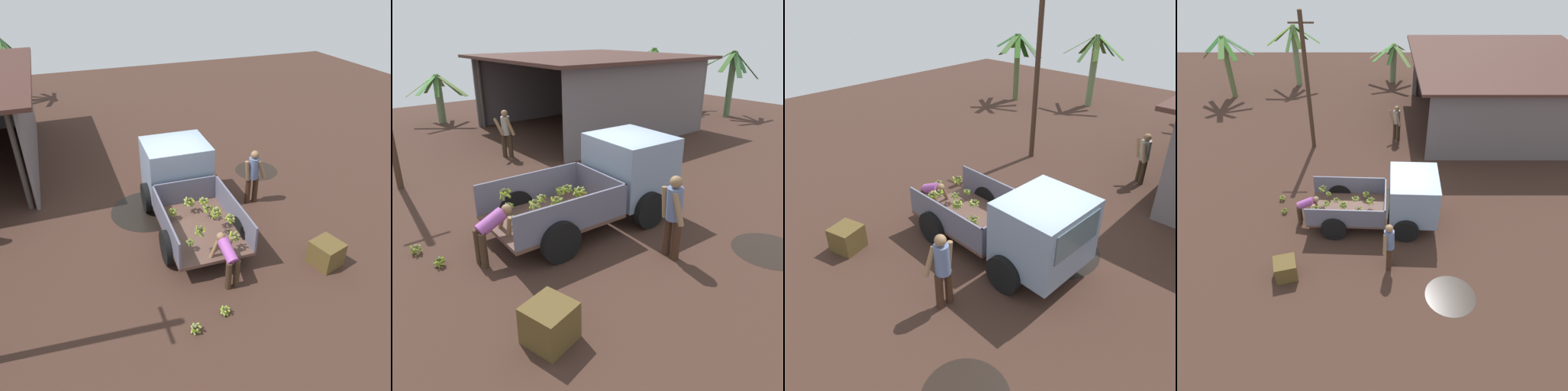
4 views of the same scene
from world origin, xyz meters
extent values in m
plane|color=#3D271F|center=(0.00, 0.00, 0.00)|extent=(36.00, 36.00, 0.00)
cylinder|color=black|center=(0.14, 0.66, 0.00)|extent=(2.14, 2.14, 0.01)
cylinder|color=black|center=(1.25, -3.49, 0.00)|extent=(1.45, 1.45, 0.01)
cube|color=brown|center=(-1.82, -0.22, 0.46)|extent=(2.68, 1.95, 0.08)
cube|color=slate|center=(-1.78, 0.68, 0.84)|extent=(2.60, 0.16, 0.68)
cube|color=slate|center=(-1.86, -1.11, 0.84)|extent=(2.60, 0.16, 0.68)
cube|color=slate|center=(-0.55, -0.27, 0.84)|extent=(0.13, 1.84, 0.68)
cube|color=#7A8DA7|center=(0.38, -0.31, 1.15)|extent=(1.64, 1.87, 1.46)
cube|color=#4C606B|center=(1.18, -0.34, 1.44)|extent=(0.09, 1.44, 0.64)
cylinder|color=black|center=(0.19, 0.65, 0.42)|extent=(0.85, 0.26, 0.84)
cylinder|color=black|center=(0.11, -1.25, 0.42)|extent=(0.85, 0.26, 0.84)
cylinder|color=black|center=(-2.17, 0.75, 0.42)|extent=(0.85, 0.26, 0.84)
cylinder|color=black|center=(-2.25, -1.15, 0.42)|extent=(0.85, 0.26, 0.84)
sphere|color=#4A4230|center=(-1.55, -0.41, 1.14)|extent=(0.09, 0.09, 0.09)
cylinder|color=olive|center=(-1.61, -0.45, 1.09)|extent=(0.14, 0.18, 0.12)
cylinder|color=olive|center=(-1.55, -0.48, 1.09)|extent=(0.19, 0.05, 0.12)
cylinder|color=#99AD46|center=(-1.49, -0.45, 1.09)|extent=(0.14, 0.18, 0.13)
cylinder|color=#8DA345|center=(-1.49, -0.36, 1.10)|extent=(0.15, 0.18, 0.10)
cylinder|color=olive|center=(-1.54, -0.34, 1.09)|extent=(0.19, 0.06, 0.13)
cylinder|color=olive|center=(-1.60, -0.37, 1.07)|extent=(0.13, 0.15, 0.16)
sphere|color=brown|center=(-1.95, -0.60, 1.04)|extent=(0.09, 0.09, 0.09)
cylinder|color=#94AF34|center=(-2.01, -0.63, 0.97)|extent=(0.12, 0.19, 0.18)
cylinder|color=#919F42|center=(-1.97, -0.66, 0.96)|extent=(0.18, 0.10, 0.19)
cylinder|color=olive|center=(-1.91, -0.67, 0.97)|extent=(0.19, 0.12, 0.17)
cylinder|color=#89A03D|center=(-1.88, -0.61, 0.96)|extent=(0.08, 0.19, 0.18)
cylinder|color=#93B13D|center=(-1.87, -0.57, 0.98)|extent=(0.11, 0.21, 0.15)
cylinder|color=#8EA343|center=(-1.92, -0.53, 0.97)|extent=(0.19, 0.10, 0.18)
cylinder|color=#8BA722|center=(-1.97, -0.53, 0.96)|extent=(0.19, 0.10, 0.18)
cylinder|color=olive|center=(-2.02, -0.56, 0.98)|extent=(0.13, 0.20, 0.15)
sphere|color=#4B4330|center=(-2.69, 0.13, 1.18)|extent=(0.09, 0.09, 0.09)
cylinder|color=olive|center=(-2.65, 0.20, 1.11)|extent=(0.20, 0.14, 0.16)
cylinder|color=olive|center=(-2.73, 0.18, 1.09)|extent=(0.17, 0.14, 0.19)
cylinder|color=olive|center=(-2.75, 0.13, 1.08)|extent=(0.05, 0.16, 0.21)
cylinder|color=#90AA31|center=(-2.72, 0.04, 1.12)|extent=(0.22, 0.12, 0.14)
cylinder|color=olive|center=(-2.66, 0.07, 1.09)|extent=(0.18, 0.12, 0.19)
cylinder|color=olive|center=(-2.62, 0.13, 1.09)|extent=(0.07, 0.20, 0.18)
sphere|color=brown|center=(-2.50, -0.70, 1.17)|extent=(0.08, 0.08, 0.08)
cylinder|color=#89A227|center=(-2.53, -0.64, 1.10)|extent=(0.18, 0.12, 0.16)
cylinder|color=#8CA23D|center=(-2.56, -0.70, 1.10)|extent=(0.05, 0.18, 0.15)
cylinder|color=#9EAD44|center=(-2.52, -0.77, 1.12)|extent=(0.19, 0.11, 0.13)
cylinder|color=olive|center=(-2.44, -0.74, 1.11)|extent=(0.15, 0.17, 0.15)
cylinder|color=olive|center=(-2.43, -0.66, 1.13)|extent=(0.14, 0.19, 0.11)
sphere|color=brown|center=(-2.86, -0.64, 0.93)|extent=(0.08, 0.08, 0.08)
cylinder|color=olive|center=(-2.92, -0.68, 0.85)|extent=(0.13, 0.19, 0.19)
cylinder|color=olive|center=(-2.85, -0.70, 0.84)|extent=(0.17, 0.08, 0.20)
cylinder|color=olive|center=(-2.78, -0.65, 0.87)|extent=(0.06, 0.21, 0.16)
cylinder|color=#81A424|center=(-2.82, -0.57, 0.88)|extent=(0.21, 0.16, 0.13)
cylinder|color=olive|center=(-2.93, -0.60, 0.86)|extent=(0.16, 0.19, 0.16)
sphere|color=brown|center=(-2.18, -0.44, 1.11)|extent=(0.07, 0.07, 0.07)
cylinder|color=olive|center=(-2.24, -0.45, 1.06)|extent=(0.06, 0.17, 0.11)
cylinder|color=#8CA13C|center=(-2.19, -0.49, 1.04)|extent=(0.14, 0.06, 0.15)
cylinder|color=olive|center=(-2.12, -0.47, 1.06)|extent=(0.11, 0.16, 0.10)
cylinder|color=#82A424|center=(-2.14, -0.41, 1.03)|extent=(0.11, 0.12, 0.16)
cylinder|color=olive|center=(-2.21, -0.38, 1.07)|extent=(0.16, 0.11, 0.09)
sphere|color=#4A4330|center=(-1.21, 0.31, 0.77)|extent=(0.07, 0.07, 0.07)
cylinder|color=#87A628|center=(-1.25, 0.36, 0.70)|extent=(0.15, 0.13, 0.17)
cylinder|color=#919F43|center=(-1.28, 0.31, 0.71)|extent=(0.05, 0.17, 0.16)
cylinder|color=#97A839|center=(-1.26, 0.26, 0.71)|extent=(0.15, 0.15, 0.14)
cylinder|color=#5C7322|center=(-1.21, 0.26, 0.70)|extent=(0.15, 0.05, 0.17)
cylinder|color=olive|center=(-1.17, 0.26, 0.72)|extent=(0.17, 0.15, 0.13)
cylinder|color=olive|center=(-1.14, 0.31, 0.72)|extent=(0.04, 0.18, 0.13)
cylinder|color=olive|center=(-1.17, 0.36, 0.72)|extent=(0.16, 0.15, 0.14)
cylinder|color=olive|center=(-1.20, 0.39, 0.72)|extent=(0.19, 0.07, 0.13)
sphere|color=brown|center=(-1.42, -0.58, 0.81)|extent=(0.08, 0.08, 0.08)
cylinder|color=olive|center=(-1.50, -0.62, 0.76)|extent=(0.13, 0.21, 0.12)
cylinder|color=olive|center=(-1.41, -0.66, 0.75)|extent=(0.21, 0.06, 0.14)
cylinder|color=olive|center=(-1.36, -0.61, 0.74)|extent=(0.13, 0.18, 0.17)
cylinder|color=#85A245|center=(-1.38, -0.55, 0.72)|extent=(0.12, 0.16, 0.20)
cylinder|color=olive|center=(-1.44, -0.50, 0.75)|extent=(0.21, 0.08, 0.15)
cylinder|color=olive|center=(-1.47, -0.55, 0.73)|extent=(0.12, 0.16, 0.19)
sphere|color=brown|center=(-2.54, 0.32, 0.76)|extent=(0.07, 0.07, 0.07)
cylinder|color=#939F45|center=(-2.55, 0.37, 0.71)|extent=(0.15, 0.07, 0.11)
cylinder|color=olive|center=(-2.58, 0.35, 0.72)|extent=(0.12, 0.14, 0.09)
cylinder|color=olive|center=(-2.59, 0.31, 0.71)|extent=(0.08, 0.14, 0.12)
cylinder|color=olive|center=(-2.57, 0.27, 0.73)|extent=(0.14, 0.12, 0.09)
cylinder|color=olive|center=(-2.52, 0.26, 0.72)|extent=(0.15, 0.08, 0.10)
cylinder|color=olive|center=(-2.49, 0.29, 0.71)|extent=(0.11, 0.14, 0.12)
cylinder|color=olive|center=(-2.48, 0.33, 0.72)|extent=(0.06, 0.15, 0.09)
cylinder|color=#889C44|center=(-2.52, 0.36, 0.70)|extent=(0.12, 0.09, 0.14)
sphere|color=#4D4532|center=(-1.06, -0.20, 0.89)|extent=(0.09, 0.09, 0.09)
cylinder|color=#9DB037|center=(-1.07, -0.30, 0.84)|extent=(0.25, 0.08, 0.13)
cylinder|color=olive|center=(-1.01, -0.25, 0.79)|extent=(0.17, 0.16, 0.22)
cylinder|color=olive|center=(-0.99, -0.21, 0.80)|extent=(0.07, 0.19, 0.22)
cylinder|color=#89A13B|center=(-1.00, -0.12, 0.83)|extent=(0.22, 0.17, 0.16)
cylinder|color=#92AC48|center=(-1.08, -0.11, 0.82)|extent=(0.23, 0.11, 0.17)
cylinder|color=olive|center=(-1.13, -0.17, 0.81)|extent=(0.11, 0.21, 0.20)
cylinder|color=olive|center=(-1.13, -0.24, 0.81)|extent=(0.15, 0.21, 0.20)
cube|color=#675E60|center=(4.97, 3.64, 1.52)|extent=(7.41, 0.11, 3.04)
cylinder|color=#3F3833|center=(1.47, 3.84, 1.52)|extent=(0.16, 0.16, 3.04)
cylinder|color=#527049|center=(12.50, 4.72, 1.58)|extent=(0.32, 0.32, 3.16)
cube|color=#426F3B|center=(12.17, 4.29, 2.62)|extent=(0.87, 1.03, 1.19)
cube|color=#306232|center=(12.48, 4.35, 2.71)|extent=(0.31, 0.79, 1.00)
cube|color=#3D6D3B|center=(12.98, 4.27, 2.54)|extent=(1.14, 1.11, 1.34)
cylinder|color=#3B2317|center=(-0.49, -2.49, 0.41)|extent=(0.17, 0.17, 0.82)
cylinder|color=#3B2317|center=(-0.47, -2.25, 0.41)|extent=(0.17, 0.17, 0.82)
cylinder|color=slate|center=(-0.49, -2.37, 1.14)|extent=(0.35, 0.33, 0.65)
sphere|color=#8C6746|center=(-0.51, -2.37, 1.58)|extent=(0.23, 0.23, 0.23)
cylinder|color=#8C6746|center=(-0.63, -2.56, 1.13)|extent=(0.13, 0.33, 0.60)
cylinder|color=#8C6746|center=(-0.52, -2.16, 1.11)|extent=(0.12, 0.19, 0.62)
cylinder|color=#3A281A|center=(-3.50, -0.23, 0.36)|extent=(0.15, 0.15, 0.71)
cylinder|color=#3A281A|center=(-3.49, -0.43, 0.36)|extent=(0.15, 0.15, 0.71)
cylinder|color=#A74FA6|center=(-3.24, -0.32, 0.82)|extent=(0.63, 0.30, 0.46)
sphere|color=#8C6746|center=(-2.89, -0.29, 0.97)|extent=(0.20, 0.20, 0.20)
cylinder|color=#8C6746|center=(-2.93, -0.12, 0.67)|extent=(0.11, 0.30, 0.52)
cylinder|color=#8C6746|center=(-2.95, -0.48, 0.66)|extent=(0.11, 0.21, 0.54)
sphere|color=#453E2C|center=(-4.15, 0.13, 0.15)|extent=(0.07, 0.07, 0.07)
cylinder|color=olive|center=(-4.17, 0.19, 0.10)|extent=(0.17, 0.08, 0.12)
cylinder|color=olive|center=(-4.20, 0.15, 0.09)|extent=(0.10, 0.15, 0.15)
cylinder|color=olive|center=(-4.19, 0.11, 0.08)|extent=(0.09, 0.14, 0.16)
cylinder|color=#94A834|center=(-4.16, 0.07, 0.10)|extent=(0.16, 0.06, 0.13)
cylinder|color=olive|center=(-4.11, 0.08, 0.11)|extent=(0.15, 0.14, 0.11)
cylinder|color=olive|center=(-4.09, 0.13, 0.11)|extent=(0.05, 0.17, 0.12)
cylinder|color=#8AA42E|center=(-4.12, 0.19, 0.10)|extent=(0.16, 0.12, 0.12)
sphere|color=brown|center=(-4.36, 0.86, 0.17)|extent=(0.08, 0.08, 0.08)
cylinder|color=olive|center=(-4.29, 0.84, 0.11)|extent=(0.09, 0.19, 0.14)
cylinder|color=#94B24B|center=(-4.32, 0.91, 0.09)|extent=(0.15, 0.13, 0.17)
cylinder|color=#8CA64A|center=(-4.38, 0.91, 0.09)|extent=(0.15, 0.08, 0.18)
cylinder|color=olive|center=(-4.43, 0.87, 0.11)|extent=(0.07, 0.19, 0.14)
cylinder|color=olive|center=(-4.40, 0.82, 0.09)|extent=(0.15, 0.13, 0.17)
cylinder|color=#9DAF46|center=(-4.34, 0.79, 0.11)|extent=(0.18, 0.09, 0.15)
cube|color=brown|center=(-3.56, -2.75, 0.30)|extent=(0.78, 0.78, 0.60)
camera|label=1|loc=(-9.00, 2.60, 6.20)|focal=35.00mm
camera|label=2|loc=(-5.79, -6.37, 4.09)|focal=35.00mm
camera|label=3|loc=(3.89, -5.95, 5.76)|focal=35.00mm
camera|label=4|loc=(-0.98, -10.25, 9.00)|focal=35.00mm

